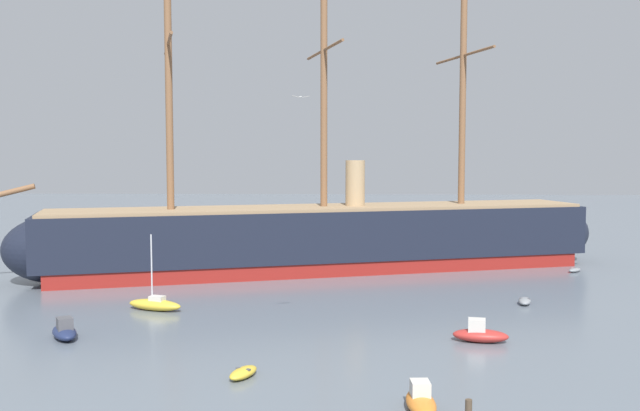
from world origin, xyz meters
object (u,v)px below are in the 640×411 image
at_px(tall_ship, 324,237).
at_px(dinghy_near_centre, 243,373).
at_px(dinghy_alongside_stern, 525,301).
at_px(dinghy_far_left, 59,268).
at_px(sailboat_alongside_bow, 155,304).
at_px(motorboat_foreground_right, 421,401).
at_px(motorboat_mid_left, 64,331).
at_px(dinghy_far_right, 575,270).
at_px(seagull_in_flight, 301,97).
at_px(motorboat_mid_right, 480,334).

relative_size(tall_ship, dinghy_near_centre, 26.19).
height_order(dinghy_alongside_stern, dinghy_far_left, dinghy_alongside_stern).
bearing_deg(sailboat_alongside_bow, tall_ship, 56.10).
bearing_deg(dinghy_alongside_stern, motorboat_foreground_right, -114.73).
distance_m(motorboat_foreground_right, motorboat_mid_left, 27.43).
xyz_separation_m(motorboat_foreground_right, sailboat_alongside_bow, (-20.09, 22.23, 0.02)).
bearing_deg(motorboat_foreground_right, dinghy_far_right, 63.03).
height_order(sailboat_alongside_bow, dinghy_alongside_stern, sailboat_alongside_bow).
distance_m(tall_ship, motorboat_foreground_right, 43.21).
bearing_deg(seagull_in_flight, motorboat_foreground_right, -56.28).
bearing_deg(dinghy_far_right, dinghy_far_left, -179.19).
bearing_deg(dinghy_far_left, sailboat_alongside_bow, -50.01).
distance_m(motorboat_mid_right, dinghy_alongside_stern, 13.96).
xyz_separation_m(dinghy_alongside_stern, seagull_in_flight, (-18.77, -15.49, 16.70)).
bearing_deg(motorboat_foreground_right, dinghy_far_left, 131.13).
xyz_separation_m(tall_ship, dinghy_far_right, (28.15, 0.12, -3.63)).
xyz_separation_m(sailboat_alongside_bow, dinghy_alongside_stern, (31.98, 3.57, -0.26)).
xyz_separation_m(dinghy_near_centre, dinghy_far_left, (-26.61, 36.97, -0.04)).
relative_size(sailboat_alongside_bow, dinghy_far_left, 2.79).
xyz_separation_m(motorboat_mid_right, dinghy_far_right, (16.16, 29.38, -0.33)).
xyz_separation_m(dinghy_near_centre, dinghy_far_right, (31.73, 37.80, -0.06)).
bearing_deg(motorboat_mid_right, motorboat_foreground_right, -112.71).
relative_size(motorboat_foreground_right, dinghy_near_centre, 1.34).
bearing_deg(seagull_in_flight, sailboat_alongside_bow, 137.95).
distance_m(dinghy_near_centre, dinghy_far_right, 49.35).
relative_size(tall_ship, motorboat_foreground_right, 19.58).
relative_size(motorboat_mid_right, dinghy_far_left, 1.77).
distance_m(sailboat_alongside_bow, seagull_in_flight, 24.22).
xyz_separation_m(tall_ship, dinghy_far_left, (-30.19, -0.70, -3.61)).
height_order(tall_ship, motorboat_mid_right, tall_ship).
bearing_deg(motorboat_mid_right, sailboat_alongside_bow, 160.92).
relative_size(motorboat_mid_left, dinghy_far_right, 1.95).
distance_m(motorboat_mid_right, dinghy_far_left, 50.94).
bearing_deg(motorboat_mid_left, dinghy_near_centre, -29.94).
distance_m(dinghy_far_left, seagull_in_flight, 46.48).
height_order(motorboat_foreground_right, sailboat_alongside_bow, sailboat_alongside_bow).
bearing_deg(motorboat_mid_right, dinghy_near_centre, -151.60).
relative_size(motorboat_mid_left, dinghy_alongside_stern, 1.54).
height_order(motorboat_mid_right, sailboat_alongside_bow, sailboat_alongside_bow).
height_order(motorboat_foreground_right, motorboat_mid_left, motorboat_mid_left).
height_order(motorboat_mid_left, dinghy_far_right, motorboat_mid_left).
distance_m(dinghy_near_centre, motorboat_mid_left, 16.31).
height_order(motorboat_foreground_right, seagull_in_flight, seagull_in_flight).
bearing_deg(motorboat_mid_right, seagull_in_flight, -166.33).
relative_size(dinghy_alongside_stern, seagull_in_flight, 2.32).
relative_size(dinghy_near_centre, seagull_in_flight, 2.43).
bearing_deg(tall_ship, dinghy_alongside_stern, -42.58).
bearing_deg(tall_ship, dinghy_near_centre, -95.43).
bearing_deg(dinghy_near_centre, dinghy_far_right, 49.99).
distance_m(tall_ship, dinghy_alongside_stern, 25.09).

